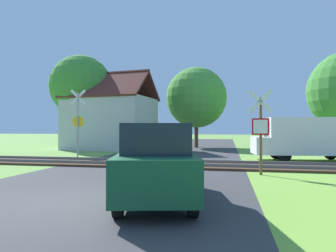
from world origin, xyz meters
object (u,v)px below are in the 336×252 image
crossing_sign_far (78,120)px  mail_truck (305,137)px  stop_sign_near (261,127)px  tree_center (196,98)px  tree_left (81,86)px  house (111,121)px  parked_car (157,162)px

crossing_sign_far → mail_truck: bearing=-1.2°
stop_sign_near → tree_center: size_ratio=0.43×
crossing_sign_far → tree_left: 9.30m
stop_sign_near → tree_left: size_ratio=0.40×
house → parked_car: bearing=-57.8°
tree_center → parked_car: (1.16, -19.83, -3.54)m
stop_sign_near → tree_left: 18.03m
crossing_sign_far → parked_car: (6.49, -8.38, -1.27)m
tree_left → mail_truck: (15.96, -6.32, -3.98)m
stop_sign_near → parked_car: (-2.78, -4.46, -0.83)m
stop_sign_near → tree_center: bearing=-63.5°
tree_left → parked_car: size_ratio=1.83×
stop_sign_near → parked_car: stop_sign_near is taller
tree_center → crossing_sign_far: bearing=-115.0°
tree_center → parked_car: size_ratio=1.67×
stop_sign_near → mail_truck: (2.76, 5.45, -0.48)m
crossing_sign_far → mail_truck: 12.16m
crossing_sign_far → parked_car: 10.68m
stop_sign_near → tree_left: tree_left is taller
stop_sign_near → parked_car: bearing=70.3°
house → tree_left: 3.97m
tree_left → tree_center: size_ratio=1.09×
crossing_sign_far → tree_center: bearing=56.5°
parked_car → stop_sign_near: bearing=45.1°
stop_sign_near → crossing_sign_far: bearing=-10.7°
house → mail_truck: (13.32, -6.29, -1.02)m
parked_car → house: bearing=102.7°
tree_center → tree_left: bearing=-158.8°
parked_car → tree_center: bearing=80.4°
house → crossing_sign_far: bearing=-74.1°
house → tree_center: tree_center is taller
stop_sign_near → house: bearing=-35.9°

